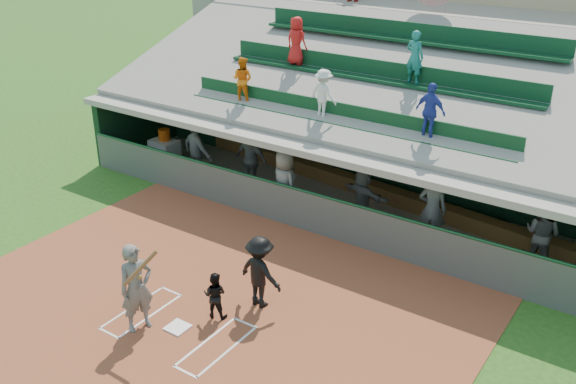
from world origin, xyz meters
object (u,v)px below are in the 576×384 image
Objects in this scene: white_table at (165,151)px; water_cooler at (164,135)px; batter_at_plate at (136,288)px; home_plate at (178,327)px; catcher at (215,295)px.

water_cooler is at bearing 89.58° from white_table.
batter_at_plate is at bearing -49.44° from water_cooler.
batter_at_plate is at bearing -148.78° from home_plate.
batter_at_plate reaches higher than home_plate.
white_table is at bearing 130.74° from batter_at_plate.
batter_at_plate is 1.59m from catcher.
home_plate is 9.03m from white_table.
catcher is at bearing 48.56° from batter_at_plate.
catcher is at bearing 63.92° from home_plate.
batter_at_plate is 5.31× the size of water_cooler.
batter_at_plate reaches higher than white_table.
batter_at_plate is at bearing -46.06° from white_table.
white_table is 0.57m from water_cooler.
batter_at_plate is at bearing 29.21° from catcher.
home_plate is 0.42× the size of catcher.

